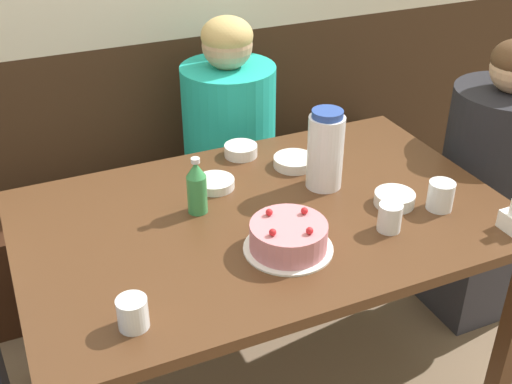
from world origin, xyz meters
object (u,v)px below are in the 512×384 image
object	(u,v)px
person_pale_blue_shirt	(230,157)
bench_seat	(186,224)
bowl_soup_white	(241,150)
glass_shot_small	(441,196)
soju_bottle	(197,187)
birthday_cake	(288,237)
glass_water_tall	(390,217)
bowl_side_dish	(394,199)
person_teal_shirt	(491,187)
glass_tumbler_short	(133,313)
water_pitcher	(325,150)
bowl_sauce_shallow	(294,162)
bowl_rice_small	(215,183)

from	to	relation	value
person_pale_blue_shirt	bench_seat	bearing A→B (deg)	-121.64
bowl_soup_white	glass_shot_small	xyz separation A→B (m)	(0.42, -0.57, 0.02)
soju_bottle	birthday_cake	bearing A→B (deg)	-60.40
soju_bottle	glass_water_tall	size ratio (longest dim) A/B	2.17
bench_seat	bowl_side_dish	distance (m)	1.16
bowl_soup_white	glass_shot_small	bearing A→B (deg)	-53.57
glass_water_tall	person_teal_shirt	xyz separation A→B (m)	(0.70, 0.31, -0.23)
glass_tumbler_short	glass_shot_small	world-z (taller)	glass_shot_small
glass_tumbler_short	water_pitcher	bearing A→B (deg)	28.55
bowl_sauce_shallow	person_teal_shirt	xyz separation A→B (m)	(0.78, -0.15, -0.21)
soju_bottle	bowl_side_dish	xyz separation A→B (m)	(0.57, -0.21, -0.07)
bench_seat	glass_shot_small	distance (m)	1.28
water_pitcher	bowl_sauce_shallow	size ratio (longest dim) A/B	1.88
bowl_side_dish	glass_water_tall	bearing A→B (deg)	-130.77
bowl_sauce_shallow	birthday_cake	bearing A→B (deg)	-118.82
bowl_rice_small	glass_tumbler_short	world-z (taller)	glass_tumbler_short
person_teal_shirt	bowl_side_dish	bearing A→B (deg)	18.32
bowl_sauce_shallow	person_teal_shirt	distance (m)	0.82
glass_water_tall	glass_shot_small	world-z (taller)	glass_shot_small
birthday_cake	glass_water_tall	bearing A→B (deg)	-5.88
bench_seat	person_pale_blue_shirt	bearing A→B (deg)	-31.64
person_teal_shirt	person_pale_blue_shirt	size ratio (longest dim) A/B	0.99
bowl_rice_small	birthday_cake	bearing A→B (deg)	-80.83
soju_bottle	bowl_sauce_shallow	xyz separation A→B (m)	(0.40, 0.14, -0.07)
water_pitcher	person_pale_blue_shirt	xyz separation A→B (m)	(-0.07, 0.65, -0.32)
glass_water_tall	water_pitcher	bearing A→B (deg)	99.07
bowl_soup_white	person_teal_shirt	distance (m)	0.98
glass_tumbler_short	person_pale_blue_shirt	distance (m)	1.26
water_pitcher	glass_tumbler_short	xyz separation A→B (m)	(-0.73, -0.40, -0.09)
soju_bottle	bowl_rice_small	size ratio (longest dim) A/B	1.43
birthday_cake	glass_tumbler_short	size ratio (longest dim) A/B	3.15
bench_seat	birthday_cake	world-z (taller)	birthday_cake
bowl_side_dish	glass_water_tall	xyz separation A→B (m)	(-0.09, -0.11, 0.02)
bowl_soup_white	glass_shot_small	distance (m)	0.70
bowl_side_dish	person_teal_shirt	size ratio (longest dim) A/B	0.11
bowl_rice_small	glass_shot_small	bearing A→B (deg)	-34.32
bowl_rice_small	bowl_side_dish	distance (m)	0.57
glass_tumbler_short	person_pale_blue_shirt	bearing A→B (deg)	57.64
glass_tumbler_short	bench_seat	bearing A→B (deg)	67.07
birthday_cake	water_pitcher	distance (m)	0.38
bowl_sauce_shallow	glass_water_tall	size ratio (longest dim) A/B	1.67
soju_bottle	bench_seat	bearing A→B (deg)	76.28
glass_water_tall	glass_tumbler_short	distance (m)	0.78
bench_seat	person_teal_shirt	world-z (taller)	person_teal_shirt
bowl_side_dish	bowl_sauce_shallow	xyz separation A→B (m)	(-0.17, 0.35, -0.00)
glass_tumbler_short	person_teal_shirt	world-z (taller)	person_teal_shirt
water_pitcher	bowl_rice_small	size ratio (longest dim) A/B	2.07
birthday_cake	glass_shot_small	bearing A→B (deg)	0.34
soju_bottle	person_pale_blue_shirt	size ratio (longest dim) A/B	0.16
water_pitcher	bowl_side_dish	distance (m)	0.26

